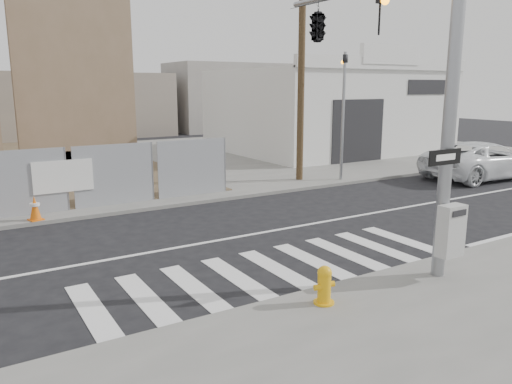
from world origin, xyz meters
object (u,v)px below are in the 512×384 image
auto_shop (327,110)px  traffic_cone_d (35,208)px  signal_pole (355,51)px  suv (484,160)px  fire_hydrant (324,285)px

auto_shop → traffic_cone_d: bearing=-154.1°
signal_pole → traffic_cone_d: 9.99m
auto_shop → suv: 11.06m
auto_shop → suv: (-0.08, -10.92, -1.73)m
suv → traffic_cone_d: suv is taller
fire_hydrant → auto_shop: bearing=65.3°
fire_hydrant → suv: suv is taller
suv → traffic_cone_d: bearing=86.9°
fire_hydrant → suv: (14.33, 6.72, 0.33)m
signal_pole → fire_hydrant: bearing=-137.9°
signal_pole → suv: size_ratio=1.21×
signal_pole → traffic_cone_d: (-6.48, 6.27, -4.31)m
signal_pole → auto_shop: size_ratio=0.58×
signal_pole → auto_shop: signal_pole is taller
auto_shop → suv: size_ratio=2.07×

